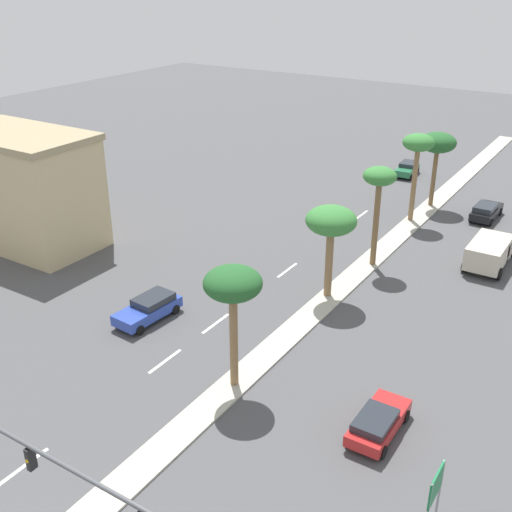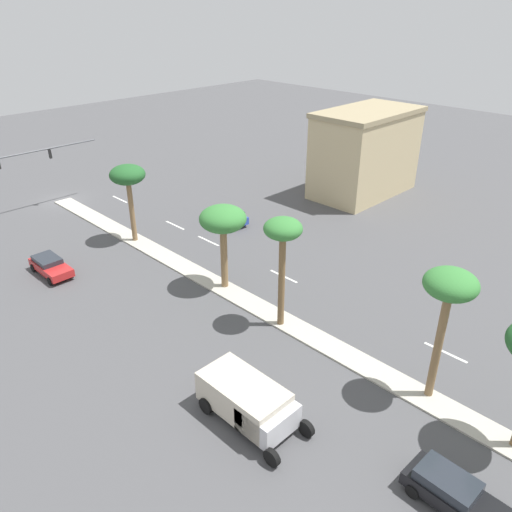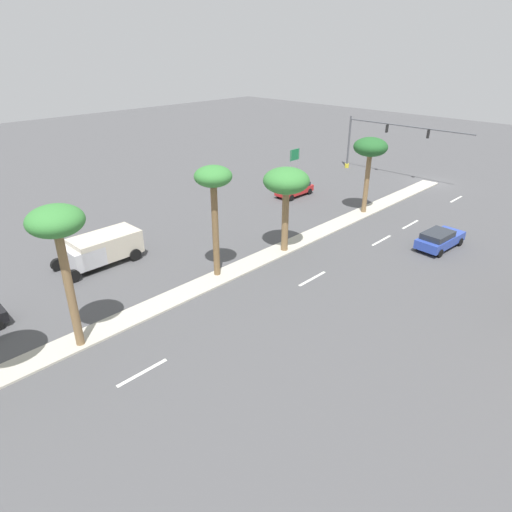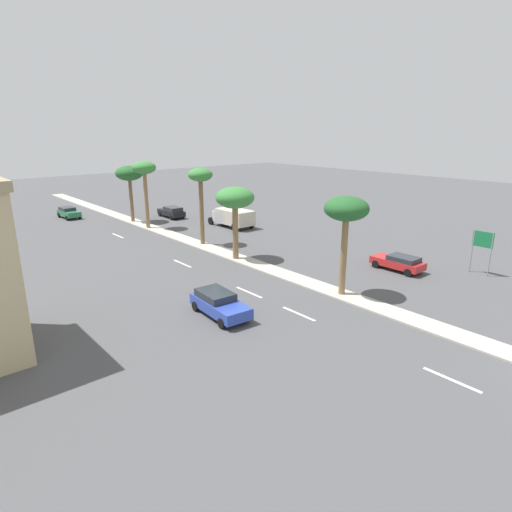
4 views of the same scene
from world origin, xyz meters
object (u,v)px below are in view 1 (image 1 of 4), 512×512
at_px(palm_tree_far, 438,144).
at_px(sedan_green_trailing, 407,169).
at_px(palm_tree_left, 233,287).
at_px(box_truck, 490,251).
at_px(sedan_red_outboard, 378,422).
at_px(sedan_black_leading, 486,211).
at_px(palm_tree_rear, 379,183).
at_px(sedan_blue_inboard, 149,308).
at_px(directional_road_sign, 435,492).
at_px(palm_tree_outboard, 418,147).
at_px(palm_tree_right, 331,223).
at_px(commercial_building, 24,189).

relative_size(palm_tree_far, sedan_green_trailing, 1.74).
xyz_separation_m(palm_tree_left, box_truck, (7.77, 22.71, -4.77)).
bearing_deg(box_truck, sedan_red_outboard, -89.31).
xyz_separation_m(palm_tree_left, sedan_black_leading, (5.10, 32.40, -5.21)).
bearing_deg(palm_tree_rear, sedan_blue_inboard, -120.51).
distance_m(directional_road_sign, sedan_green_trailing, 48.56).
xyz_separation_m(palm_tree_rear, palm_tree_outboard, (-0.77, 10.30, 0.18)).
distance_m(palm_tree_outboard, palm_tree_far, 4.74).
bearing_deg(sedan_red_outboard, palm_tree_outboard, 106.86).
bearing_deg(sedan_green_trailing, palm_tree_rear, -75.94).
height_order(sedan_green_trailing, sedan_blue_inboard, sedan_blue_inboard).
xyz_separation_m(palm_tree_left, palm_tree_rear, (0.36, 18.05, 0.55)).
xyz_separation_m(palm_tree_outboard, sedan_green_trailing, (-4.97, 12.62, -5.97)).
relative_size(palm_tree_right, sedan_black_leading, 1.39).
bearing_deg(box_truck, palm_tree_right, -126.38).
distance_m(palm_tree_far, sedan_green_trailing, 10.86).
xyz_separation_m(palm_tree_right, palm_tree_rear, (0.66, 6.29, 1.11)).
distance_m(palm_tree_left, sedan_red_outboard, 9.63).
bearing_deg(palm_tree_far, sedan_red_outboard, -75.92).
bearing_deg(sedan_blue_inboard, palm_tree_far, 74.34).
xyz_separation_m(palm_tree_right, sedan_green_trailing, (-5.08, 29.22, -4.68)).
distance_m(sedan_black_leading, box_truck, 10.06).
bearing_deg(commercial_building, sedan_red_outboard, -11.42).
xyz_separation_m(commercial_building, sedan_black_leading, (30.09, 25.25, -3.81)).
distance_m(palm_tree_right, box_truck, 14.24).
distance_m(commercial_building, palm_tree_far, 35.91).
relative_size(palm_tree_far, sedan_blue_inboard, 1.48).
distance_m(sedan_red_outboard, sedan_green_trailing, 42.66).
relative_size(sedan_red_outboard, box_truck, 0.71).
bearing_deg(sedan_red_outboard, sedan_blue_inboard, 171.75).
xyz_separation_m(sedan_red_outboard, sedan_green_trailing, (-13.42, 40.50, 0.04)).
bearing_deg(sedan_black_leading, directional_road_sign, -79.09).
bearing_deg(palm_tree_outboard, commercial_building, -139.22).
distance_m(commercial_building, palm_tree_outboard, 32.53).
bearing_deg(sedan_red_outboard, box_truck, 90.69).
xyz_separation_m(commercial_building, sedan_blue_inboard, (16.41, -4.26, -3.80)).
xyz_separation_m(commercial_building, palm_tree_outboard, (24.58, 21.20, 2.13)).
height_order(directional_road_sign, commercial_building, commercial_building).
bearing_deg(palm_tree_far, commercial_building, -133.85).
xyz_separation_m(palm_tree_left, sedan_blue_inboard, (-8.57, 2.88, -5.21)).
relative_size(palm_tree_far, box_truck, 1.15).
distance_m(palm_tree_left, palm_tree_rear, 18.06).
height_order(directional_road_sign, sedan_blue_inboard, directional_road_sign).
height_order(commercial_building, sedan_blue_inboard, commercial_building).
relative_size(palm_tree_left, box_truck, 1.15).
bearing_deg(sedan_green_trailing, palm_tree_right, -80.14).
xyz_separation_m(palm_tree_right, sedan_blue_inboard, (-8.27, -8.87, -4.65)).
xyz_separation_m(sedan_red_outboard, sedan_black_leading, (-2.94, 31.92, 0.07)).
bearing_deg(sedan_green_trailing, box_truck, -54.24).
height_order(directional_road_sign, palm_tree_left, palm_tree_left).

